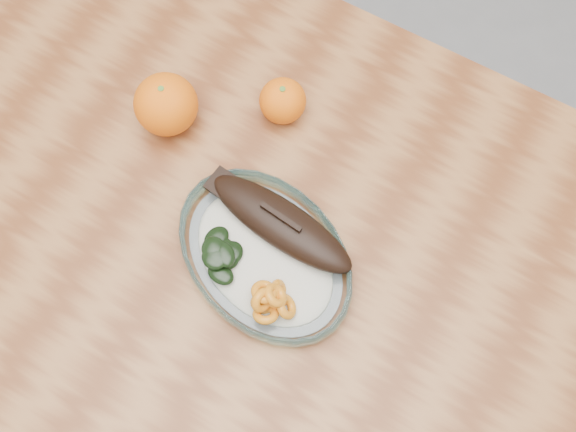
{
  "coord_description": "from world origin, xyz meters",
  "views": [
    {
      "loc": [
        0.26,
        -0.23,
        1.64
      ],
      "look_at": [
        0.1,
        0.06,
        0.77
      ],
      "focal_mm": 45.0,
      "sensor_mm": 36.0,
      "label": 1
    }
  ],
  "objects_px": {
    "plated_meal": "(265,254)",
    "orange_left": "(166,104)",
    "orange_right": "(283,101)",
    "dining_table": "(209,244)"
  },
  "relations": [
    {
      "from": "plated_meal",
      "to": "orange_left",
      "type": "height_order",
      "value": "orange_left"
    },
    {
      "from": "orange_left",
      "to": "orange_right",
      "type": "xyz_separation_m",
      "value": [
        0.13,
        0.09,
        -0.01
      ]
    },
    {
      "from": "orange_left",
      "to": "orange_right",
      "type": "height_order",
      "value": "orange_left"
    },
    {
      "from": "dining_table",
      "to": "plated_meal",
      "type": "distance_m",
      "value": 0.15
    },
    {
      "from": "dining_table",
      "to": "orange_right",
      "type": "bearing_deg",
      "value": 86.08
    },
    {
      "from": "orange_left",
      "to": "dining_table",
      "type": "bearing_deg",
      "value": -42.33
    },
    {
      "from": "dining_table",
      "to": "orange_right",
      "type": "height_order",
      "value": "orange_right"
    },
    {
      "from": "dining_table",
      "to": "orange_left",
      "type": "height_order",
      "value": "orange_left"
    },
    {
      "from": "orange_left",
      "to": "orange_right",
      "type": "distance_m",
      "value": 0.16
    },
    {
      "from": "plated_meal",
      "to": "orange_left",
      "type": "distance_m",
      "value": 0.24
    }
  ]
}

